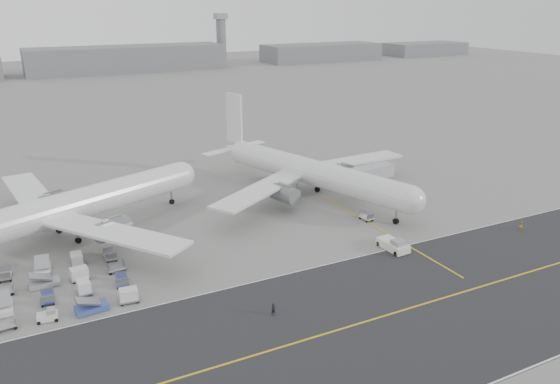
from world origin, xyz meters
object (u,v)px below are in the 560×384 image
control_tower (221,38)px  airliner_b (309,171)px  jet_bridge (362,177)px  pushback_tug (394,245)px  airliner_a (66,208)px  ground_crew_a (273,309)px  ground_crew_b (520,226)px

control_tower → airliner_b: 249.63m
control_tower → airliner_b: size_ratio=0.60×
jet_bridge → pushback_tug: bearing=-119.0°
airliner_b → jet_bridge: bearing=-49.2°
control_tower → pushback_tug: size_ratio=4.20×
airliner_a → pushback_tug: size_ratio=7.00×
ground_crew_a → pushback_tug: bearing=12.7°
control_tower → jet_bridge: control_tower is taller
jet_bridge → ground_crew_b: bearing=-67.0°
airliner_b → jet_bridge: 10.88m
airliner_a → jet_bridge: bearing=-117.6°
pushback_tug → jet_bridge: 25.59m
ground_crew_b → ground_crew_a: bearing=12.1°
airliner_b → pushback_tug: (-0.49, -28.99, -4.50)m
jet_bridge → airliner_b: bearing=142.5°
airliner_a → pushback_tug: 54.93m
airliner_b → control_tower: bearing=54.9°
control_tower → jet_bridge: (-63.38, -244.17, -11.78)m
pushback_tug → jet_bridge: jet_bridge is taller
control_tower → airliner_b: bearing=-106.9°
ground_crew_a → airliner_b: bearing=49.0°
airliner_b → ground_crew_b: size_ratio=31.84×
airliner_a → ground_crew_b: airliner_a is taller
jet_bridge → ground_crew_a: 48.30m
control_tower → ground_crew_a: bearing=-109.8°
pushback_tug → ground_crew_b: 25.27m
airliner_a → control_tower: bearing=-48.6°
control_tower → ground_crew_a: size_ratio=18.41×
pushback_tug → control_tower: bearing=72.0°
airliner_b → ground_crew_b: 41.11m
ground_crew_a → ground_crew_b: ground_crew_a is taller
airliner_a → ground_crew_b: (71.46, -32.64, -4.62)m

